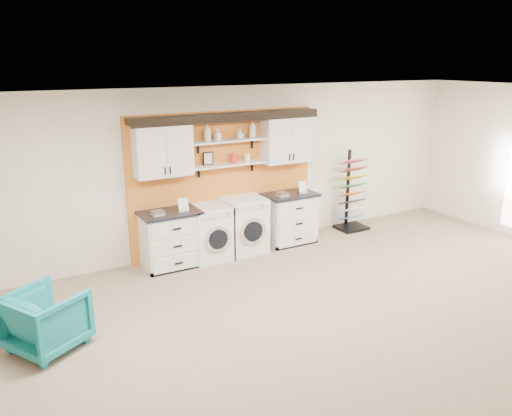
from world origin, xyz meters
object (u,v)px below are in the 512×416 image
dryer (244,225)px  sample_rack (352,204)px  washer (209,232)px  armchair (47,320)px  base_cabinet_left (171,239)px  base_cabinet_right (289,218)px

dryer → sample_rack: 2.41m
washer → armchair: washer is taller
base_cabinet_left → washer: size_ratio=1.02×
armchair → sample_rack: bearing=-105.2°
base_cabinet_left → base_cabinet_right: 2.26m
base_cabinet_left → sample_rack: (3.73, 0.03, 0.05)m
base_cabinet_right → washer: bearing=-179.9°
dryer → armchair: bearing=-155.1°
base_cabinet_left → armchair: (-2.07, -1.58, -0.11)m
base_cabinet_right → sample_rack: (1.47, 0.03, 0.05)m
washer → dryer: 0.64m
washer → dryer: bearing=0.0°
dryer → sample_rack: bearing=0.9°
washer → sample_rack: sample_rack is taller
base_cabinet_left → base_cabinet_right: same height
washer → armchair: 3.17m
washer → sample_rack: 3.05m
washer → sample_rack: size_ratio=0.59×
base_cabinet_left → armchair: bearing=-142.7°
dryer → armchair: (-3.39, -1.57, -0.13)m
base_cabinet_left → sample_rack: sample_rack is taller
dryer → base_cabinet_left: bearing=179.9°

